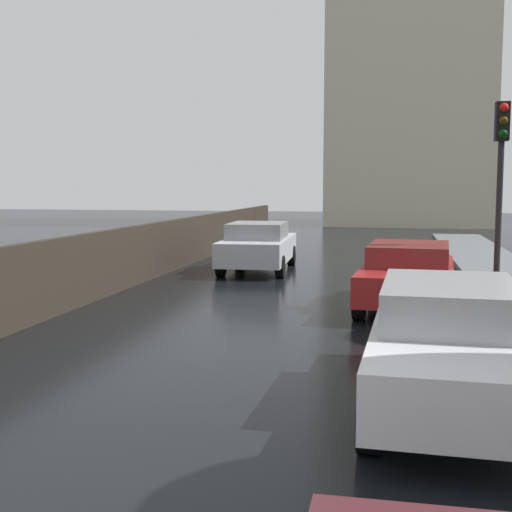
{
  "coord_description": "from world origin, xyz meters",
  "views": [
    {
      "loc": [
        2.08,
        -3.83,
        2.51
      ],
      "look_at": [
        0.02,
        6.26,
        1.42
      ],
      "focal_mm": 47.03,
      "sensor_mm": 36.0,
      "label": 1
    }
  ],
  "objects_px": {
    "car_white_near_kerb": "(449,342)",
    "car_red_behind_camera": "(408,274)",
    "car_silver_far_ahead": "(258,246)",
    "traffic_light": "(501,164)"
  },
  "relations": [
    {
      "from": "car_silver_far_ahead",
      "to": "traffic_light",
      "type": "distance_m",
      "value": 8.21
    },
    {
      "from": "car_silver_far_ahead",
      "to": "traffic_light",
      "type": "xyz_separation_m",
      "value": [
        5.89,
        -5.3,
        2.17
      ]
    },
    {
      "from": "car_white_near_kerb",
      "to": "traffic_light",
      "type": "height_order",
      "value": "traffic_light"
    },
    {
      "from": "car_white_near_kerb",
      "to": "car_red_behind_camera",
      "type": "height_order",
      "value": "car_white_near_kerb"
    },
    {
      "from": "traffic_light",
      "to": "car_silver_far_ahead",
      "type": "bearing_deg",
      "value": 137.99
    },
    {
      "from": "car_red_behind_camera",
      "to": "traffic_light",
      "type": "xyz_separation_m",
      "value": [
        1.71,
        0.01,
        2.21
      ]
    },
    {
      "from": "traffic_light",
      "to": "car_red_behind_camera",
      "type": "bearing_deg",
      "value": -179.8
    },
    {
      "from": "car_white_near_kerb",
      "to": "car_silver_far_ahead",
      "type": "distance_m",
      "value": 12.36
    },
    {
      "from": "car_silver_far_ahead",
      "to": "traffic_light",
      "type": "bearing_deg",
      "value": 135.41
    },
    {
      "from": "car_white_near_kerb",
      "to": "car_red_behind_camera",
      "type": "relative_size",
      "value": 1.04
    }
  ]
}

